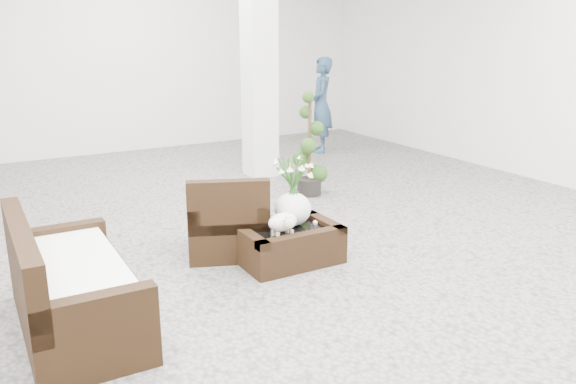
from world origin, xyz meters
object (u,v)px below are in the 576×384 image
coffee_table (289,246)px  armchair (228,213)px  loveseat (74,275)px  topiary (309,145)px

coffee_table → armchair: bearing=126.9°
armchair → loveseat: loveseat is taller
coffee_table → armchair: size_ratio=1.13×
loveseat → topiary: topiary is taller
coffee_table → topiary: bearing=53.4°
loveseat → armchair: bearing=-61.6°
topiary → armchair: bearing=-142.8°
topiary → loveseat: bearing=-146.9°
loveseat → topiary: 3.93m
armchair → topiary: 2.19m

